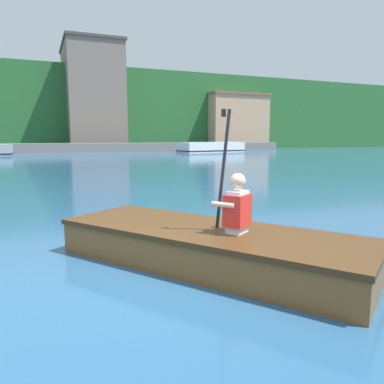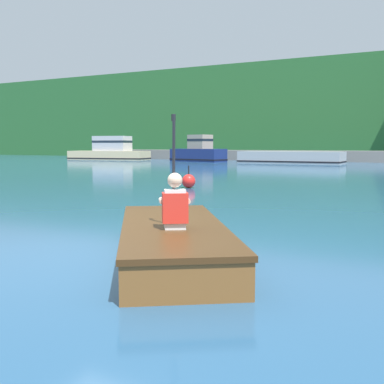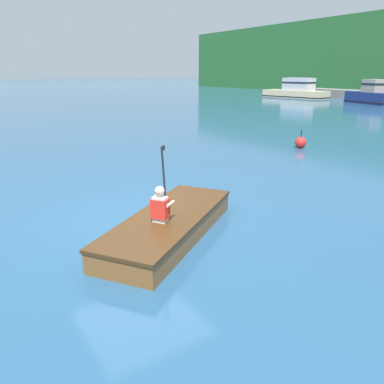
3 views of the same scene
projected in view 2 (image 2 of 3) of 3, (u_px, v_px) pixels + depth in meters
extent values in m
plane|color=navy|center=(97.00, 252.00, 6.24)|extent=(300.00, 300.00, 0.00)
cube|color=#9EA3A8|center=(291.00, 157.00, 36.28)|extent=(7.72, 2.55, 0.89)
cube|color=black|center=(291.00, 161.00, 36.30)|extent=(7.76, 2.59, 0.10)
cube|color=navy|center=(198.00, 155.00, 39.94)|extent=(5.12, 2.80, 1.06)
cube|color=black|center=(198.00, 159.00, 39.97)|extent=(5.16, 2.85, 0.10)
cube|color=gray|center=(200.00, 142.00, 39.67)|extent=(1.92, 1.72, 1.16)
cube|color=#19232D|center=(200.00, 140.00, 39.66)|extent=(1.95, 1.74, 0.20)
cube|color=#CCB789|center=(109.00, 155.00, 45.07)|extent=(7.80, 3.56, 0.82)
cube|color=black|center=(109.00, 158.00, 45.10)|extent=(7.84, 3.60, 0.10)
cube|color=#B2B2B7|center=(112.00, 143.00, 44.84)|extent=(3.45, 2.41, 1.38)
cube|color=#19232D|center=(112.00, 142.00, 44.83)|extent=(3.47, 2.43, 0.20)
cube|color=brown|center=(173.00, 241.00, 5.89)|extent=(2.98, 3.59, 0.42)
cube|color=#432A13|center=(173.00, 226.00, 5.88)|extent=(3.04, 3.65, 0.06)
cube|color=#432A13|center=(173.00, 227.00, 5.88)|extent=(2.53, 3.06, 0.02)
cone|color=brown|center=(165.00, 218.00, 7.57)|extent=(0.58, 0.58, 0.38)
cube|color=brown|center=(175.00, 232.00, 5.62)|extent=(1.02, 0.77, 0.03)
cube|color=silver|center=(175.00, 209.00, 5.50)|extent=(0.29, 0.27, 0.46)
cube|color=red|center=(175.00, 208.00, 5.50)|extent=(0.36, 0.34, 0.34)
sphere|color=beige|center=(175.00, 180.00, 5.47)|extent=(0.17, 0.17, 0.17)
cylinder|color=beige|center=(187.00, 200.00, 5.60)|extent=(0.19, 0.25, 0.06)
cylinder|color=beige|center=(161.00, 201.00, 5.56)|extent=(0.19, 0.25, 0.06)
cylinder|color=#232328|center=(174.00, 170.00, 5.64)|extent=(0.13, 0.17, 1.30)
cylinder|color=black|center=(173.00, 118.00, 5.58)|extent=(0.05, 0.05, 0.08)
sphere|color=red|center=(189.00, 181.00, 15.50)|extent=(0.44, 0.44, 0.44)
cylinder|color=black|center=(189.00, 170.00, 15.47)|extent=(0.04, 0.04, 0.28)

